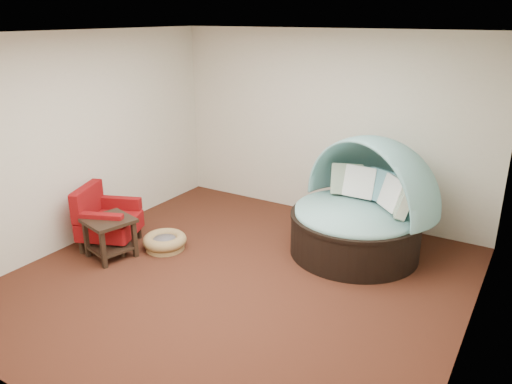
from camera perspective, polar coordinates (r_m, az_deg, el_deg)
The scene contains 10 objects.
floor at distance 6.02m, azimuth -2.08°, elevation -10.04°, with size 5.00×5.00×0.00m, color #4C2315.
wall_back at distance 7.61m, azimuth 8.22°, elevation 7.46°, with size 5.00×5.00×0.00m, color beige.
wall_front at distance 3.79m, azimuth -23.69°, elevation -6.87°, with size 5.00×5.00×0.00m, color beige.
wall_left at distance 7.11m, azimuth -19.43°, elevation 5.68°, with size 5.00×5.00×0.00m, color beige.
wall_right at distance 4.66m, azimuth 24.42°, elevation -2.08°, with size 5.00×5.00×0.00m, color beige.
ceiling at distance 5.23m, azimuth -2.48°, elevation 17.64°, with size 5.00×5.00×0.00m, color white.
canopy_daybed at distance 6.57m, azimuth 12.07°, elevation -0.97°, with size 2.24×2.21×1.55m.
pet_basket at distance 6.83m, azimuth -10.38°, elevation -5.60°, with size 0.61×0.61×0.20m.
red_armchair at distance 7.01m, azimuth -16.83°, elevation -2.96°, with size 0.93×0.93×0.84m.
side_table at distance 6.69m, azimuth -16.37°, elevation -4.45°, with size 0.67×0.67×0.53m.
Camera 1 is at (2.89, -4.36, 2.99)m, focal length 35.00 mm.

